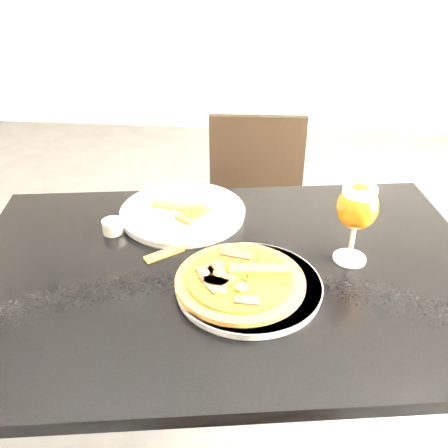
# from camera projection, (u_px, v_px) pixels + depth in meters

# --- Properties ---
(dining_table) EXTENTS (1.31, 0.97, 0.75)m
(dining_table) POSITION_uv_depth(u_px,v_px,m) (227.00, 298.00, 1.20)
(dining_table) COLOR black
(dining_table) RESTS_ON ground
(chair_far) EXTENTS (0.40, 0.40, 0.83)m
(chair_far) POSITION_uv_depth(u_px,v_px,m) (255.00, 218.00, 1.92)
(chair_far) COLOR black
(chair_far) RESTS_ON ground
(plate_main) EXTENTS (0.35, 0.35, 0.02)m
(plate_main) POSITION_uv_depth(u_px,v_px,m) (249.00, 286.00, 1.08)
(plate_main) COLOR silver
(plate_main) RESTS_ON dining_table
(pizza) EXTENTS (0.28, 0.28, 0.03)m
(pizza) POSITION_uv_depth(u_px,v_px,m) (241.00, 280.00, 1.07)
(pizza) COLOR #A05A26
(pizza) RESTS_ON plate_main
(plate_second) EXTENTS (0.42, 0.42, 0.02)m
(plate_second) POSITION_uv_depth(u_px,v_px,m) (183.00, 212.00, 1.35)
(plate_second) COLOR silver
(plate_second) RESTS_ON dining_table
(crust_scraps) EXTENTS (0.18, 0.12, 0.01)m
(crust_scraps) POSITION_uv_depth(u_px,v_px,m) (188.00, 211.00, 1.33)
(crust_scraps) COLOR #A05A26
(crust_scraps) RESTS_ON plate_second
(loose_crust) EXTENTS (0.09, 0.08, 0.01)m
(loose_crust) POSITION_uv_depth(u_px,v_px,m) (164.00, 254.00, 1.19)
(loose_crust) COLOR #A05A26
(loose_crust) RESTS_ON dining_table
(sauce_cup) EXTENTS (0.05, 0.05, 0.04)m
(sauce_cup) POSITION_uv_depth(u_px,v_px,m) (113.00, 226.00, 1.27)
(sauce_cup) COLOR beige
(sauce_cup) RESTS_ON dining_table
(beer_glass) EXTENTS (0.09, 0.09, 0.19)m
(beer_glass) POSITION_uv_depth(u_px,v_px,m) (357.00, 207.00, 1.10)
(beer_glass) COLOR silver
(beer_glass) RESTS_ON dining_table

